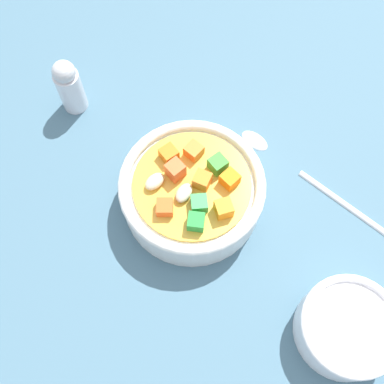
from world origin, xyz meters
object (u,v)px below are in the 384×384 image
at_px(side_bowl_small, 347,328).
at_px(spoon, 303,173).
at_px(soup_bowl_main, 192,191).
at_px(pepper_shaker, 69,86).

bearing_deg(side_bowl_small, spoon, -49.21).
xyz_separation_m(soup_bowl_main, pepper_shaker, (0.20, -0.03, 0.01)).
relative_size(spoon, side_bowl_small, 2.15).
xyz_separation_m(spoon, pepper_shaker, (0.29, 0.07, 0.04)).
height_order(soup_bowl_main, spoon, soup_bowl_main).
relative_size(soup_bowl_main, pepper_shaker, 2.01).
height_order(spoon, side_bowl_small, side_bowl_small).
xyz_separation_m(side_bowl_small, pepper_shaker, (0.41, -0.07, 0.02)).
bearing_deg(spoon, pepper_shaker, 20.87).
xyz_separation_m(spoon, side_bowl_small, (-0.12, 0.14, 0.02)).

